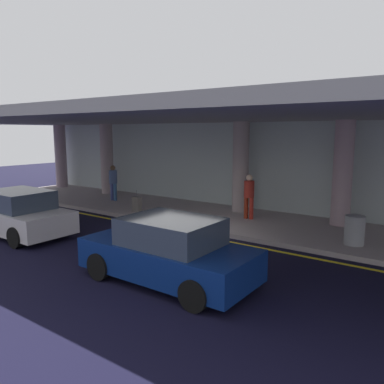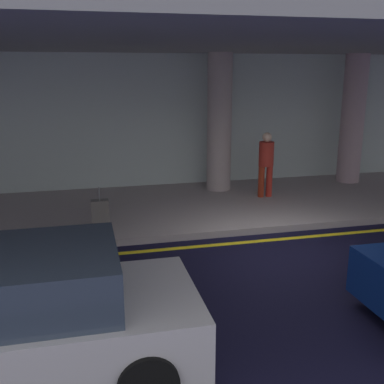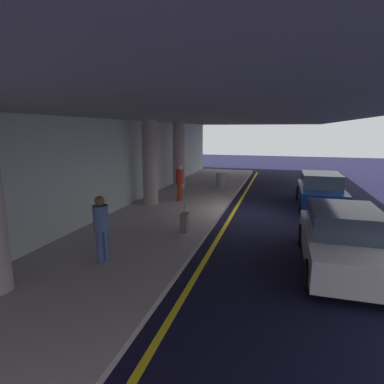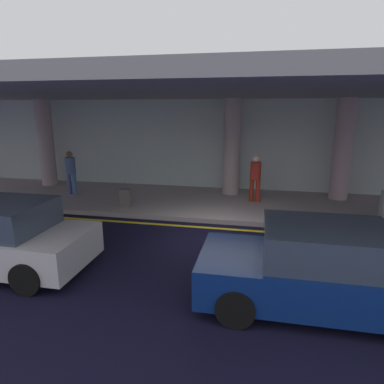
{
  "view_description": "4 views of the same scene",
  "coord_description": "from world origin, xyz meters",
  "px_view_note": "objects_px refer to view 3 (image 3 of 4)",
  "views": [
    {
      "loc": [
        7.49,
        -9.38,
        3.4
      ],
      "look_at": [
        -0.6,
        1.78,
        1.22
      ],
      "focal_mm": 35.75,
      "sensor_mm": 36.0,
      "label": 1
    },
    {
      "loc": [
        -3.61,
        -7.65,
        3.4
      ],
      "look_at": [
        -1.49,
        1.26,
        0.95
      ],
      "focal_mm": 43.38,
      "sensor_mm": 36.0,
      "label": 2
    },
    {
      "loc": [
        -12.58,
        -1.17,
        3.4
      ],
      "look_at": [
        -1.42,
        2.02,
        1.08
      ],
      "focal_mm": 29.22,
      "sensor_mm": 36.0,
      "label": 3
    },
    {
      "loc": [
        1.04,
        -8.5,
        3.4
      ],
      "look_at": [
        -1.05,
        1.82,
        0.76
      ],
      "focal_mm": 31.03,
      "sensor_mm": 36.0,
      "label": 4
    }
  ],
  "objects_px": {
    "support_column_center": "(150,163)",
    "support_column_right_mid": "(179,156)",
    "person_waiting_for_ride": "(101,224)",
    "car_silver": "(343,239)",
    "suitcase_upright_primary": "(185,222)",
    "traveler_with_luggage": "(180,180)",
    "car_navy": "(320,191)",
    "trash_bin_steel": "(221,179)"
  },
  "relations": [
    {
      "from": "support_column_center",
      "to": "suitcase_upright_primary",
      "type": "distance_m",
      "value": 4.5
    },
    {
      "from": "traveler_with_luggage",
      "to": "car_navy",
      "type": "bearing_deg",
      "value": -163.07
    },
    {
      "from": "car_navy",
      "to": "suitcase_upright_primary",
      "type": "bearing_deg",
      "value": -39.83
    },
    {
      "from": "support_column_center",
      "to": "car_silver",
      "type": "xyz_separation_m",
      "value": [
        -4.44,
        -7.09,
        -1.26
      ]
    },
    {
      "from": "traveler_with_luggage",
      "to": "trash_bin_steel",
      "type": "xyz_separation_m",
      "value": [
        4.04,
        -1.17,
        -0.54
      ]
    },
    {
      "from": "traveler_with_luggage",
      "to": "car_silver",
      "type": "bearing_deg",
      "value": 144.14
    },
    {
      "from": "support_column_right_mid",
      "to": "suitcase_upright_primary",
      "type": "relative_size",
      "value": 4.06
    },
    {
      "from": "traveler_with_luggage",
      "to": "support_column_right_mid",
      "type": "bearing_deg",
      "value": -65.13
    },
    {
      "from": "car_silver",
      "to": "support_column_center",
      "type": "bearing_deg",
      "value": 53.43
    },
    {
      "from": "support_column_center",
      "to": "person_waiting_for_ride",
      "type": "relative_size",
      "value": 2.17
    },
    {
      "from": "support_column_right_mid",
      "to": "car_silver",
      "type": "height_order",
      "value": "support_column_right_mid"
    },
    {
      "from": "support_column_center",
      "to": "suitcase_upright_primary",
      "type": "bearing_deg",
      "value": -141.94
    },
    {
      "from": "suitcase_upright_primary",
      "to": "traveler_with_luggage",
      "type": "bearing_deg",
      "value": 13.71
    },
    {
      "from": "support_column_right_mid",
      "to": "traveler_with_luggage",
      "type": "relative_size",
      "value": 2.17
    },
    {
      "from": "support_column_right_mid",
      "to": "car_navy",
      "type": "xyz_separation_m",
      "value": [
        -1.83,
        -7.27,
        -1.26
      ]
    },
    {
      "from": "person_waiting_for_ride",
      "to": "trash_bin_steel",
      "type": "distance_m",
      "value": 11.15
    },
    {
      "from": "support_column_center",
      "to": "support_column_right_mid",
      "type": "height_order",
      "value": "same"
    },
    {
      "from": "car_silver",
      "to": "traveler_with_luggage",
      "type": "xyz_separation_m",
      "value": [
        5.39,
        6.04,
        0.4
      ]
    },
    {
      "from": "car_navy",
      "to": "trash_bin_steel",
      "type": "distance_m",
      "value": 5.79
    },
    {
      "from": "support_column_center",
      "to": "person_waiting_for_ride",
      "type": "height_order",
      "value": "support_column_center"
    },
    {
      "from": "support_column_center",
      "to": "person_waiting_for_ride",
      "type": "xyz_separation_m",
      "value": [
        -6.11,
        -1.33,
        -0.86
      ]
    },
    {
      "from": "support_column_right_mid",
      "to": "traveler_with_luggage",
      "type": "xyz_separation_m",
      "value": [
        -3.05,
        -1.05,
        -0.86
      ]
    },
    {
      "from": "car_navy",
      "to": "car_silver",
      "type": "bearing_deg",
      "value": -1.2
    },
    {
      "from": "car_navy",
      "to": "support_column_right_mid",
      "type": "bearing_deg",
      "value": -103.75
    },
    {
      "from": "person_waiting_for_ride",
      "to": "trash_bin_steel",
      "type": "height_order",
      "value": "person_waiting_for_ride"
    },
    {
      "from": "support_column_center",
      "to": "support_column_right_mid",
      "type": "distance_m",
      "value": 4.0
    },
    {
      "from": "support_column_right_mid",
      "to": "suitcase_upright_primary",
      "type": "distance_m",
      "value": 7.94
    },
    {
      "from": "support_column_center",
      "to": "traveler_with_luggage",
      "type": "relative_size",
      "value": 2.17
    },
    {
      "from": "trash_bin_steel",
      "to": "suitcase_upright_primary",
      "type": "bearing_deg",
      "value": -177.31
    },
    {
      "from": "traveler_with_luggage",
      "to": "trash_bin_steel",
      "type": "relative_size",
      "value": 1.98
    },
    {
      "from": "car_silver",
      "to": "suitcase_upright_primary",
      "type": "relative_size",
      "value": 4.56
    },
    {
      "from": "support_column_right_mid",
      "to": "car_silver",
      "type": "bearing_deg",
      "value": -139.96
    },
    {
      "from": "car_silver",
      "to": "trash_bin_steel",
      "type": "height_order",
      "value": "car_silver"
    },
    {
      "from": "support_column_center",
      "to": "car_navy",
      "type": "height_order",
      "value": "support_column_center"
    },
    {
      "from": "support_column_center",
      "to": "traveler_with_luggage",
      "type": "distance_m",
      "value": 1.66
    },
    {
      "from": "car_navy",
      "to": "suitcase_upright_primary",
      "type": "xyz_separation_m",
      "value": [
        -5.51,
        4.66,
        -0.25
      ]
    },
    {
      "from": "car_silver",
      "to": "suitcase_upright_primary",
      "type": "height_order",
      "value": "car_silver"
    },
    {
      "from": "support_column_right_mid",
      "to": "car_navy",
      "type": "height_order",
      "value": "support_column_right_mid"
    },
    {
      "from": "support_column_right_mid",
      "to": "car_silver",
      "type": "xyz_separation_m",
      "value": [
        -8.44,
        -7.09,
        -1.26
      ]
    },
    {
      "from": "car_silver",
      "to": "car_navy",
      "type": "bearing_deg",
      "value": -6.13
    },
    {
      "from": "traveler_with_luggage",
      "to": "trash_bin_steel",
      "type": "bearing_deg",
      "value": -100.3
    },
    {
      "from": "support_column_right_mid",
      "to": "suitcase_upright_primary",
      "type": "xyz_separation_m",
      "value": [
        -7.34,
        -2.61,
        -1.51
      ]
    }
  ]
}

